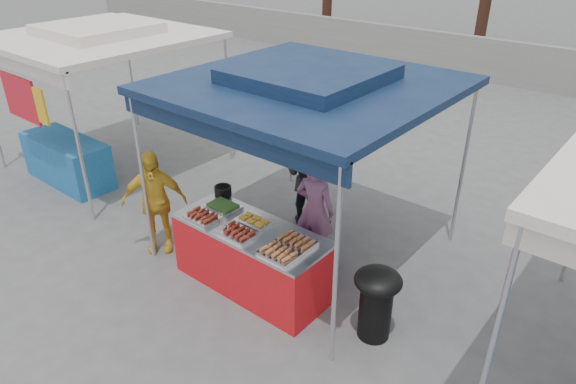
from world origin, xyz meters
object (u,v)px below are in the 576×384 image
Objects in this scene: vendor_table at (252,257)px; helper_man at (309,175)px; vendor_woman at (315,210)px; customer_person at (154,202)px; wok_burner at (376,298)px; cooking_pot at (223,191)px.

helper_man reaches higher than vendor_table.
vendor_woman is 2.18m from customer_person.
vendor_woman is 0.98m from helper_man.
wok_burner is at bearing -38.09° from customer_person.
vendor_woman is 0.95× the size of helper_man.
cooking_pot is at bearing -175.01° from wok_burner.
cooking_pot is 0.26× the size of wok_burner.
cooking_pot is 0.14× the size of helper_man.
vendor_table is 1.05m from vendor_woman.
cooking_pot is 0.15× the size of vendor_woman.
helper_man reaches higher than wok_burner.
wok_burner is at bearing 141.88° from vendor_woman.
helper_man is at bearing 13.02° from customer_person.
customer_person is at bearing -140.97° from cooking_pot.
cooking_pot is (-0.85, 0.37, 0.49)m from vendor_table.
vendor_table is at bearing -37.64° from customer_person.
vendor_table is at bearing 66.53° from vendor_woman.
vendor_table is at bearing -23.31° from cooking_pot.
customer_person reaches higher than vendor_table.
helper_man is (-0.66, 0.72, 0.04)m from vendor_woman.
customer_person is at bearing -171.90° from vendor_table.
wok_burner is (2.49, -0.16, -0.40)m from cooking_pot.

